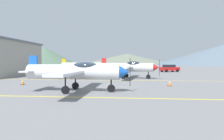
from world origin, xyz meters
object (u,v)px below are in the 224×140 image
at_px(airplane_near, 77,71).
at_px(traffic_cone_front, 23,82).
at_px(airplane_mid, 129,67).
at_px(airplane_far, 83,65).
at_px(car_sedan, 169,68).
at_px(traffic_cone_side, 170,83).

height_order(airplane_near, traffic_cone_front, airplane_near).
xyz_separation_m(airplane_mid, airplane_far, (-8.48, 8.16, 0.00)).
height_order(airplane_near, car_sedan, airplane_near).
height_order(traffic_cone_front, traffic_cone_side, same).
bearing_deg(traffic_cone_front, airplane_mid, 35.77).
xyz_separation_m(airplane_mid, traffic_cone_side, (3.95, -7.56, -1.31)).
bearing_deg(airplane_mid, airplane_near, -109.21).
distance_m(airplane_near, traffic_cone_side, 9.01).
bearing_deg(airplane_far, traffic_cone_front, -98.39).
xyz_separation_m(airplane_far, traffic_cone_front, (-2.35, -15.96, -1.31)).
distance_m(airplane_mid, airplane_far, 11.77).
relative_size(airplane_mid, traffic_cone_side, 16.11).
xyz_separation_m(car_sedan, traffic_cone_side, (-5.19, -24.40, -0.56)).
xyz_separation_m(airplane_mid, car_sedan, (9.14, 16.84, -0.76)).
bearing_deg(airplane_mid, airplane_far, 136.09).
distance_m(airplane_far, traffic_cone_front, 16.19).
relative_size(airplane_near, airplane_mid, 1.00).
bearing_deg(airplane_far, airplane_near, -77.27).
distance_m(airplane_near, car_sedan, 31.30).
xyz_separation_m(car_sedan, traffic_cone_front, (-19.97, -24.64, -0.56)).
bearing_deg(airplane_far, airplane_mid, -43.91).
bearing_deg(traffic_cone_side, airplane_near, -153.39).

